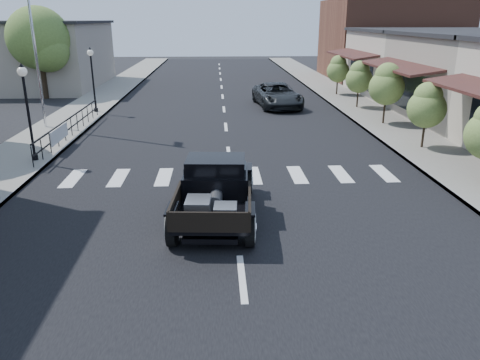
{
  "coord_description": "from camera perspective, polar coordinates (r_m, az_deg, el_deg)",
  "views": [
    {
      "loc": [
        -0.51,
        -11.92,
        5.38
      ],
      "look_at": [
        0.15,
        0.71,
        1.0
      ],
      "focal_mm": 35.0,
      "sensor_mm": 36.0,
      "label": 1
    }
  ],
  "objects": [
    {
      "name": "ground",
      "position": [
        13.09,
        -0.49,
        -5.17
      ],
      "size": [
        120.0,
        120.0,
        0.0
      ],
      "primitive_type": "plane",
      "color": "black",
      "rests_on": "ground"
    },
    {
      "name": "big_tree_far",
      "position": [
        36.05,
        -23.14,
        14.04
      ],
      "size": [
        4.24,
        4.24,
        6.22
      ],
      "primitive_type": null,
      "color": "#526E2F",
      "rests_on": "ground"
    },
    {
      "name": "flagpole",
      "position": [
        25.45,
        -24.26,
        18.32
      ],
      "size": [
        0.12,
        0.12,
        11.15
      ],
      "primitive_type": "cylinder",
      "color": "silver",
      "rests_on": "sidewalk_left"
    },
    {
      "name": "hotrod_pickup",
      "position": [
        13.09,
        -3.0,
        -1.06
      ],
      "size": [
        2.69,
        5.18,
        1.74
      ],
      "primitive_type": null,
      "rotation": [
        0.0,
        0.0,
        -0.07
      ],
      "color": "black",
      "rests_on": "ground"
    },
    {
      "name": "sidewalk_left",
      "position": [
        28.58,
        -19.33,
        7.34
      ],
      "size": [
        3.0,
        80.0,
        0.15
      ],
      "primitive_type": "cube",
      "color": "gray",
      "rests_on": "ground"
    },
    {
      "name": "low_building_left",
      "position": [
        42.57,
        -23.6,
        13.71
      ],
      "size": [
        10.0,
        12.0,
        5.0
      ],
      "primitive_type": "cube",
      "color": "#9D9284",
      "rests_on": "ground"
    },
    {
      "name": "small_tree_e",
      "position": [
        35.15,
        11.82,
        12.35
      ],
      "size": [
        1.59,
        1.59,
        2.65
      ],
      "primitive_type": null,
      "color": "olive",
      "rests_on": "sidewalk_right"
    },
    {
      "name": "road",
      "position": [
        27.45,
        -1.89,
        7.82
      ],
      "size": [
        14.0,
        80.0,
        0.02
      ],
      "primitive_type": "cube",
      "color": "black",
      "rests_on": "ground"
    },
    {
      "name": "lamp_post_c",
      "position": [
        29.0,
        -17.48,
        11.54
      ],
      "size": [
        0.36,
        0.36,
        3.68
      ],
      "primitive_type": null,
      "color": "black",
      "rests_on": "sidewalk_left"
    },
    {
      "name": "banner",
      "position": [
        21.59,
        -21.08,
        4.62
      ],
      "size": [
        0.04,
        2.2,
        0.6
      ],
      "primitive_type": null,
      "color": "silver",
      "rests_on": "sidewalk_left"
    },
    {
      "name": "small_tree_d",
      "position": [
        30.24,
        14.25,
        11.17
      ],
      "size": [
        1.62,
        1.62,
        2.7
      ],
      "primitive_type": null,
      "color": "olive",
      "rests_on": "sidewalk_right"
    },
    {
      "name": "road_markings",
      "position": [
        22.58,
        -1.62,
        5.32
      ],
      "size": [
        12.0,
        60.0,
        0.06
      ],
      "primitive_type": null,
      "color": "silver",
      "rests_on": "ground"
    },
    {
      "name": "lamp_post_b",
      "position": [
        19.57,
        -24.4,
        7.44
      ],
      "size": [
        0.36,
        0.36,
        3.68
      ],
      "primitive_type": null,
      "color": "black",
      "rests_on": "sidewalk_left"
    },
    {
      "name": "far_building_right",
      "position": [
        46.78,
        17.73,
        15.95
      ],
      "size": [
        11.0,
        10.0,
        7.0
      ],
      "primitive_type": "cube",
      "color": "brown",
      "rests_on": "ground"
    },
    {
      "name": "second_car",
      "position": [
        30.29,
        4.58,
        10.25
      ],
      "size": [
        2.99,
        5.56,
        1.48
      ],
      "primitive_type": "imported",
      "rotation": [
        0.0,
        0.0,
        0.1
      ],
      "color": "black",
      "rests_on": "ground"
    },
    {
      "name": "storefront_far",
      "position": [
        37.43,
        22.1,
        12.97
      ],
      "size": [
        10.0,
        9.0,
        4.5
      ],
      "primitive_type": "cube",
      "color": "beige",
      "rests_on": "ground"
    },
    {
      "name": "sidewalk_right",
      "position": [
        28.88,
        15.39,
        7.85
      ],
      "size": [
        3.0,
        80.0,
        0.15
      ],
      "primitive_type": "cube",
      "color": "gray",
      "rests_on": "ground"
    },
    {
      "name": "railing",
      "position": [
        23.43,
        -19.89,
        6.33
      ],
      "size": [
        0.08,
        10.0,
        1.0
      ],
      "primitive_type": null,
      "color": "black",
      "rests_on": "sidewalk_left"
    },
    {
      "name": "small_tree_b",
      "position": [
        21.3,
        21.69,
        7.21
      ],
      "size": [
        1.59,
        1.59,
        2.66
      ],
      "primitive_type": null,
      "color": "olive",
      "rests_on": "sidewalk_right"
    },
    {
      "name": "small_tree_c",
      "position": [
        25.71,
        17.35,
        9.92
      ],
      "size": [
        1.8,
        1.8,
        3.0
      ],
      "primitive_type": null,
      "color": "olive",
      "rests_on": "sidewalk_right"
    }
  ]
}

